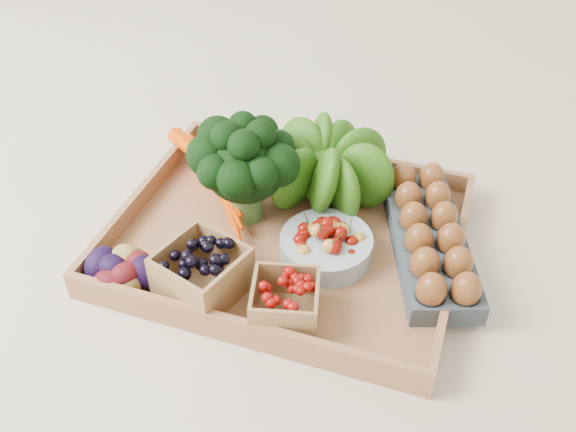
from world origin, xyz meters
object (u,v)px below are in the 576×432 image
(cherry_bowl, at_px, (326,247))
(broccoli, at_px, (246,184))
(tray, at_px, (288,240))
(egg_carton, at_px, (429,243))

(cherry_bowl, bearing_deg, broccoli, 161.45)
(tray, bearing_deg, cherry_bowl, -18.18)
(broccoli, bearing_deg, egg_carton, 2.12)
(broccoli, relative_size, egg_carton, 0.56)
(tray, bearing_deg, egg_carton, 10.10)
(tray, xyz_separation_m, egg_carton, (0.22, 0.04, 0.03))
(tray, distance_m, cherry_bowl, 0.08)
(tray, height_order, broccoli, broccoli)
(cherry_bowl, relative_size, egg_carton, 0.47)
(egg_carton, bearing_deg, cherry_bowl, -177.28)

